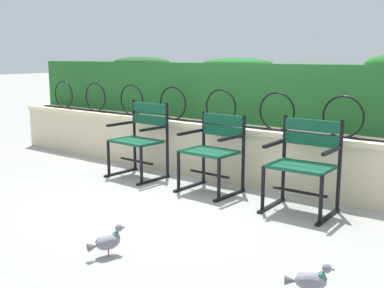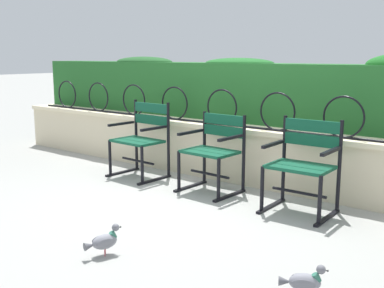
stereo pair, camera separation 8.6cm
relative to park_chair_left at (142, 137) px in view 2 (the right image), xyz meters
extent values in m
plane|color=#9E9E99|center=(0.99, -0.41, -0.47)|extent=(60.00, 60.00, 0.00)
cube|color=beige|center=(0.99, 0.55, -0.18)|extent=(7.57, 0.35, 0.59)
cube|color=beige|center=(0.99, 0.55, 0.14)|extent=(7.57, 0.41, 0.05)
cylinder|color=black|center=(0.99, 0.48, 0.18)|extent=(7.03, 0.02, 0.02)
torus|color=black|center=(-2.04, 0.48, 0.38)|extent=(0.42, 0.02, 0.42)
torus|color=black|center=(-1.32, 0.48, 0.38)|extent=(0.42, 0.02, 0.42)
torus|color=black|center=(-0.61, 0.48, 0.38)|extent=(0.42, 0.02, 0.42)
torus|color=black|center=(0.11, 0.48, 0.38)|extent=(0.42, 0.02, 0.42)
torus|color=black|center=(0.83, 0.48, 0.38)|extent=(0.42, 0.02, 0.42)
torus|color=black|center=(1.54, 0.48, 0.38)|extent=(0.42, 0.02, 0.42)
torus|color=black|center=(2.26, 0.48, 0.38)|extent=(0.42, 0.02, 0.42)
cube|color=#236028|center=(0.99, 0.96, 0.52)|extent=(7.42, 0.47, 0.70)
ellipsoid|color=#235527|center=(-0.88, 0.96, 0.87)|extent=(1.03, 0.43, 0.15)
ellipsoid|color=#1F5C25|center=(0.73, 0.96, 0.87)|extent=(0.97, 0.43, 0.13)
cube|color=#0F4C33|center=(-0.01, -0.21, -0.03)|extent=(0.57, 0.15, 0.03)
cube|color=#0F4C33|center=(0.00, -0.08, -0.03)|extent=(0.57, 0.15, 0.03)
cube|color=#0F4C33|center=(0.00, 0.06, -0.03)|extent=(0.57, 0.15, 0.03)
cube|color=#0F4C33|center=(0.01, 0.16, 0.34)|extent=(0.57, 0.06, 0.11)
cube|color=#0F4C33|center=(0.01, 0.16, 0.20)|extent=(0.57, 0.06, 0.11)
cylinder|color=black|center=(0.29, 0.15, -0.02)|extent=(0.04, 0.04, 0.90)
cylinder|color=black|center=(0.27, -0.28, -0.25)|extent=(0.04, 0.04, 0.44)
cube|color=black|center=(0.28, -0.09, -0.46)|extent=(0.07, 0.52, 0.02)
cube|color=black|center=(0.28, -0.09, 0.15)|extent=(0.06, 0.40, 0.03)
cylinder|color=black|center=(-0.27, 0.18, -0.02)|extent=(0.04, 0.04, 0.90)
cylinder|color=black|center=(-0.30, -0.25, -0.25)|extent=(0.04, 0.04, 0.44)
cube|color=black|center=(-0.29, -0.06, -0.46)|extent=(0.07, 0.52, 0.02)
cube|color=black|center=(-0.29, -0.06, 0.15)|extent=(0.06, 0.40, 0.03)
cylinder|color=black|center=(0.00, -0.08, -0.27)|extent=(0.54, 0.05, 0.03)
cube|color=#0F4C33|center=(1.04, -0.19, -0.03)|extent=(0.54, 0.15, 0.03)
cube|color=#0F4C33|center=(1.05, -0.06, -0.03)|extent=(0.54, 0.15, 0.03)
cube|color=#0F4C33|center=(1.05, 0.08, -0.03)|extent=(0.54, 0.15, 0.03)
cube|color=#0F4C33|center=(1.06, 0.18, 0.29)|extent=(0.54, 0.05, 0.11)
cube|color=#0F4C33|center=(1.06, 0.18, 0.16)|extent=(0.54, 0.05, 0.11)
cylinder|color=black|center=(1.33, 0.17, -0.06)|extent=(0.04, 0.04, 0.83)
cylinder|color=black|center=(1.31, -0.26, -0.25)|extent=(0.04, 0.04, 0.44)
cube|color=black|center=(1.32, -0.07, -0.46)|extent=(0.06, 0.52, 0.02)
cube|color=black|center=(1.32, -0.07, 0.15)|extent=(0.05, 0.40, 0.03)
cylinder|color=black|center=(0.79, 0.19, -0.06)|extent=(0.04, 0.04, 0.83)
cylinder|color=black|center=(0.77, -0.24, -0.25)|extent=(0.04, 0.04, 0.44)
cube|color=black|center=(0.78, -0.05, -0.46)|extent=(0.06, 0.52, 0.02)
cube|color=black|center=(0.78, -0.05, 0.15)|extent=(0.05, 0.40, 0.03)
cylinder|color=black|center=(1.05, -0.06, -0.27)|extent=(0.51, 0.05, 0.03)
cube|color=#0F4C33|center=(2.10, -0.24, -0.03)|extent=(0.56, 0.14, 0.03)
cube|color=#0F4C33|center=(2.10, -0.10, -0.03)|extent=(0.56, 0.14, 0.03)
cube|color=#0F4C33|center=(2.10, 0.04, -0.03)|extent=(0.56, 0.14, 0.03)
cube|color=#0F4C33|center=(2.09, 0.14, 0.32)|extent=(0.56, 0.04, 0.11)
cube|color=#0F4C33|center=(2.09, 0.14, 0.18)|extent=(0.56, 0.04, 0.11)
cylinder|color=black|center=(2.37, 0.15, -0.04)|extent=(0.04, 0.04, 0.87)
cylinder|color=black|center=(2.38, -0.28, -0.25)|extent=(0.04, 0.04, 0.44)
cube|color=black|center=(2.38, -0.09, -0.46)|extent=(0.05, 0.52, 0.02)
cube|color=black|center=(2.38, -0.09, 0.15)|extent=(0.04, 0.40, 0.03)
cylinder|color=black|center=(1.81, 0.14, -0.04)|extent=(0.04, 0.04, 0.87)
cylinder|color=black|center=(1.82, -0.29, -0.25)|extent=(0.04, 0.04, 0.44)
cube|color=black|center=(1.82, -0.10, -0.46)|extent=(0.05, 0.52, 0.02)
cube|color=black|center=(1.82, -0.10, 0.15)|extent=(0.04, 0.40, 0.03)
cylinder|color=black|center=(2.10, -0.10, -0.27)|extent=(0.53, 0.04, 0.03)
ellipsoid|color=gray|center=(1.41, -1.84, -0.37)|extent=(0.15, 0.21, 0.11)
cylinder|color=#2D6B56|center=(1.43, -1.78, -0.33)|extent=(0.06, 0.07, 0.06)
sphere|color=slate|center=(1.43, -1.76, -0.28)|extent=(0.06, 0.06, 0.06)
cone|color=black|center=(1.44, -1.73, -0.28)|extent=(0.02, 0.03, 0.01)
cone|color=#595960|center=(1.37, -1.95, -0.37)|extent=(0.08, 0.09, 0.06)
ellipsoid|color=slate|center=(1.36, -1.84, -0.36)|extent=(0.06, 0.14, 0.07)
ellipsoid|color=slate|center=(1.44, -1.87, -0.36)|extent=(0.06, 0.14, 0.07)
cylinder|color=#C6515B|center=(1.39, -1.83, -0.45)|extent=(0.01, 0.01, 0.05)
cylinder|color=#C6515B|center=(1.42, -1.86, -0.45)|extent=(0.01, 0.01, 0.05)
ellipsoid|color=gray|center=(2.83, -1.52, -0.37)|extent=(0.21, 0.18, 0.11)
cylinder|color=#2D6B56|center=(2.89, -1.49, -0.33)|extent=(0.07, 0.07, 0.06)
sphere|color=slate|center=(2.91, -1.48, -0.28)|extent=(0.06, 0.06, 0.06)
cone|color=black|center=(2.93, -1.46, -0.28)|extent=(0.03, 0.02, 0.01)
cone|color=#595960|center=(2.73, -1.57, -0.37)|extent=(0.10, 0.09, 0.06)
ellipsoid|color=slate|center=(2.80, -1.49, -0.36)|extent=(0.14, 0.08, 0.07)
ellipsoid|color=slate|center=(2.84, -1.56, -0.36)|extent=(0.14, 0.08, 0.07)
camera|label=1|loc=(3.85, -4.05, 0.97)|focal=44.19mm
camera|label=2|loc=(3.92, -4.00, 0.97)|focal=44.19mm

